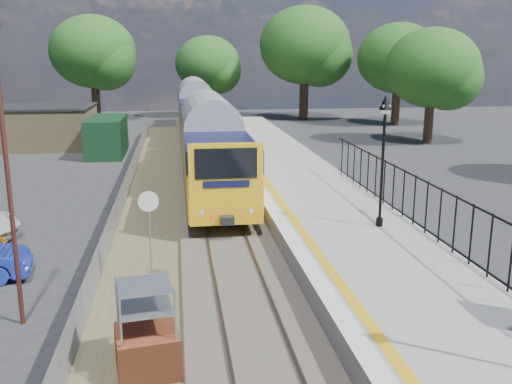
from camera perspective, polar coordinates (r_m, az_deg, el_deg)
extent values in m
plane|color=#2D2D30|center=(14.37, -0.17, -14.69)|extent=(120.00, 120.00, 0.00)
cube|color=#473F38|center=(23.58, -3.50, -2.99)|extent=(3.40, 80.00, 0.20)
cube|color=#4C472D|center=(21.66, -10.76, -4.91)|extent=(2.60, 70.00, 0.06)
cube|color=brown|center=(23.51, -5.25, -2.77)|extent=(0.07, 80.00, 0.14)
cube|color=brown|center=(23.61, -1.76, -2.64)|extent=(0.07, 80.00, 0.14)
cube|color=gray|center=(22.31, 7.75, -3.12)|extent=(5.00, 70.00, 0.90)
cube|color=silver|center=(21.69, 2.05, -2.24)|extent=(0.50, 70.00, 0.01)
cube|color=yellow|center=(21.78, 3.34, -2.18)|extent=(0.30, 70.00, 0.01)
cylinder|color=black|center=(20.65, 12.24, -2.94)|extent=(0.24, 0.24, 0.30)
cylinder|color=black|center=(20.21, 12.50, 2.09)|extent=(0.10, 0.10, 3.70)
cube|color=black|center=(19.93, 12.78, 7.60)|extent=(0.08, 0.08, 0.30)
cube|color=beige|center=(19.91, 12.81, 8.08)|extent=(0.26, 0.26, 0.30)
cone|color=black|center=(19.89, 12.84, 8.74)|extent=(0.44, 0.44, 0.50)
cube|color=black|center=(17.67, 20.19, -0.89)|extent=(0.05, 26.00, 0.05)
cube|color=#938453|center=(46.02, -20.98, 6.04)|extent=(8.00, 6.00, 3.00)
cube|color=black|center=(45.87, -21.15, 7.96)|extent=(8.20, 6.20, 0.15)
cube|color=#14371E|center=(41.19, -14.67, 5.43)|extent=(2.40, 6.00, 2.60)
cylinder|color=#332319|center=(63.28, -15.69, 8.63)|extent=(0.88, 0.88, 3.85)
ellipsoid|color=#1D501A|center=(63.09, -16.00, 13.36)|extent=(8.80, 8.80, 7.48)
cylinder|color=#332319|center=(64.86, -4.76, 8.88)|extent=(0.72, 0.72, 3.15)
ellipsoid|color=#1D501A|center=(64.66, -4.83, 12.65)|extent=(7.20, 7.20, 6.12)
cylinder|color=#332319|center=(62.26, 4.80, 9.17)|extent=(0.96, 0.96, 4.20)
ellipsoid|color=#1D501A|center=(62.09, 4.91, 14.42)|extent=(9.60, 9.60, 8.16)
cylinder|color=#332319|center=(58.93, 13.79, 8.24)|extent=(0.80, 0.80, 3.50)
ellipsoid|color=#1D501A|center=(58.71, 14.06, 12.86)|extent=(8.00, 8.00, 6.80)
cylinder|color=#332319|center=(47.19, 16.86, 6.61)|extent=(0.72, 0.72, 3.15)
ellipsoid|color=#1D501A|center=(46.91, 17.22, 11.79)|extent=(7.20, 7.20, 6.12)
cube|color=yellow|center=(30.59, -4.68, 3.88)|extent=(2.80, 20.00, 1.90)
cube|color=#10133A|center=(30.40, -4.73, 6.30)|extent=(2.82, 20.00, 0.90)
cube|color=black|center=(30.40, -4.73, 6.30)|extent=(2.82, 18.00, 0.70)
cube|color=black|center=(30.81, -4.64, 1.72)|extent=(2.00, 18.00, 0.45)
cube|color=yellow|center=(51.00, -6.10, 7.72)|extent=(2.80, 20.00, 1.90)
cube|color=#10133A|center=(50.89, -6.13, 9.17)|extent=(2.82, 20.00, 0.90)
cube|color=black|center=(50.89, -6.13, 9.17)|extent=(2.82, 18.00, 0.70)
cube|color=black|center=(51.13, -6.06, 6.40)|extent=(2.00, 18.00, 0.45)
cube|color=black|center=(20.33, -3.01, 2.87)|extent=(2.24, 0.04, 1.10)
cube|color=brown|center=(13.08, -10.80, -15.49)|extent=(1.50, 1.50, 1.01)
cylinder|color=#999EA3|center=(17.15, -10.51, -5.25)|extent=(0.06, 0.06, 2.69)
cylinder|color=silver|center=(16.72, -10.71, -0.93)|extent=(0.60, 0.09, 0.60)
cylinder|color=#451E17|center=(15.20, -23.50, 0.68)|extent=(0.12, 0.12, 7.42)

